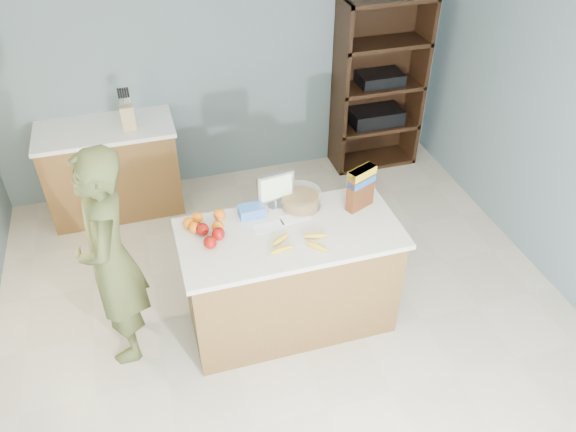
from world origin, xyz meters
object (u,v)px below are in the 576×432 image
object	(u,v)px
tv	(276,188)
cereal_box	(361,185)
counter_peninsula	(290,281)
shelving_unit	(377,87)
person	(111,260)

from	to	relation	value
tv	cereal_box	bearing A→B (deg)	-17.14
counter_peninsula	shelving_unit	world-z (taller)	shelving_unit
shelving_unit	person	distance (m)	3.38
person	cereal_box	xyz separation A→B (m)	(1.79, 0.03, 0.24)
counter_peninsula	tv	bearing A→B (deg)	92.65
shelving_unit	person	size ratio (longest dim) A/B	1.06
shelving_unit	cereal_box	world-z (taller)	shelving_unit
cereal_box	person	bearing A→B (deg)	-179.19
shelving_unit	person	xyz separation A→B (m)	(-2.77, -1.94, -0.02)
counter_peninsula	person	world-z (taller)	person
cereal_box	counter_peninsula	bearing A→B (deg)	-166.67
person	counter_peninsula	bearing A→B (deg)	88.19
shelving_unit	person	bearing A→B (deg)	-145.02
shelving_unit	cereal_box	bearing A→B (deg)	-117.09
person	cereal_box	bearing A→B (deg)	94.16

